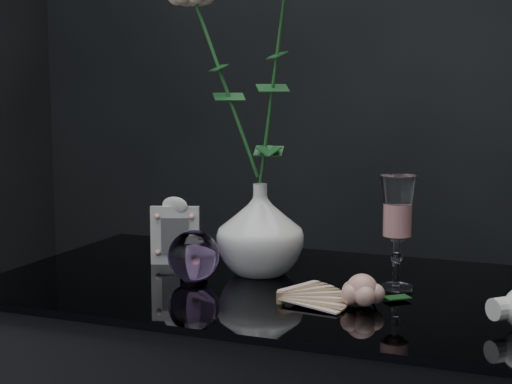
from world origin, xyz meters
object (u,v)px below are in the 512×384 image
at_px(wine_glass, 397,233).
at_px(picture_frame, 175,230).
at_px(paperweight, 193,256).
at_px(loose_rose, 362,290).
at_px(vase, 260,229).

xyz_separation_m(wine_glass, picture_frame, (-0.43, 0.03, -0.03)).
distance_m(paperweight, loose_rose, 0.31).
bearing_deg(loose_rose, paperweight, 161.35).
height_order(picture_frame, paperweight, picture_frame).
bearing_deg(vase, paperweight, -133.55).
height_order(vase, paperweight, vase).
height_order(vase, loose_rose, vase).
distance_m(vase, picture_frame, 0.18).
bearing_deg(vase, wine_glass, -3.38).
bearing_deg(wine_glass, paperweight, -167.06).
xyz_separation_m(wine_glass, paperweight, (-0.34, -0.08, -0.05)).
xyz_separation_m(vase, loose_rose, (0.22, -0.14, -0.06)).
relative_size(paperweight, loose_rose, 0.60).
xyz_separation_m(picture_frame, loose_rose, (0.40, -0.15, -0.04)).
xyz_separation_m(paperweight, loose_rose, (0.31, -0.04, -0.02)).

